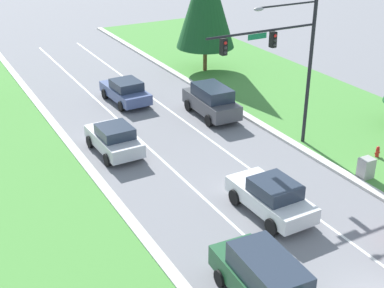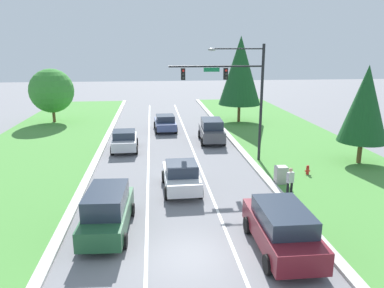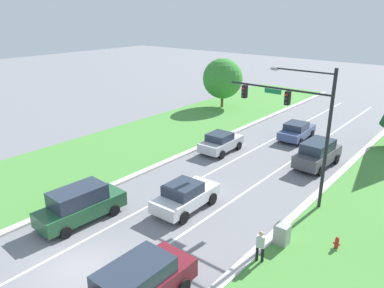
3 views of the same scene
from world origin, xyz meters
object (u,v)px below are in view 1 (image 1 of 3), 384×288
object	(u,v)px
utility_cabinet	(366,169)
conifer_near_right_tree	(206,0)
graphite_suv	(212,101)
silver_sedan	(114,139)
traffic_signal_mast	(285,54)
fire_hydrant	(377,152)
white_sedan	(271,197)
slate_blue_sedan	(126,91)
forest_suv	(266,282)

from	to	relation	value
utility_cabinet	conifer_near_right_tree	xyz separation A→B (m)	(1.85, 19.40, 5.10)
graphite_suv	conifer_near_right_tree	distance (m)	10.61
silver_sedan	graphite_suv	bearing A→B (deg)	14.01
conifer_near_right_tree	traffic_signal_mast	bearing A→B (deg)	-104.05
traffic_signal_mast	fire_hydrant	size ratio (longest dim) A/B	11.97
conifer_near_right_tree	silver_sedan	bearing A→B (deg)	-138.36
white_sedan	utility_cabinet	distance (m)	6.14
traffic_signal_mast	white_sedan	xyz separation A→B (m)	(-4.35, -5.23, -4.62)
utility_cabinet	conifer_near_right_tree	bearing A→B (deg)	84.55
graphite_suv	slate_blue_sedan	size ratio (longest dim) A/B	1.04
traffic_signal_mast	forest_suv	world-z (taller)	traffic_signal_mast
traffic_signal_mast	forest_suv	distance (m)	13.55
white_sedan	fire_hydrant	xyz separation A→B (m)	(8.42, 1.73, -0.54)
slate_blue_sedan	conifer_near_right_tree	xyz separation A→B (m)	(8.31, 3.53, 4.84)
white_sedan	traffic_signal_mast	bearing A→B (deg)	48.95
graphite_suv	silver_sedan	size ratio (longest dim) A/B	1.12
graphite_suv	forest_suv	bearing A→B (deg)	-112.02
traffic_signal_mast	conifer_near_right_tree	bearing A→B (deg)	75.95
white_sedan	graphite_suv	distance (m)	11.81
utility_cabinet	conifer_near_right_tree	size ratio (longest dim) A/B	0.12
forest_suv	silver_sedan	size ratio (longest dim) A/B	1.20
silver_sedan	fire_hydrant	world-z (taller)	silver_sedan
white_sedan	graphite_suv	world-z (taller)	graphite_suv
graphite_suv	traffic_signal_mast	bearing A→B (deg)	-80.17
traffic_signal_mast	white_sedan	world-z (taller)	traffic_signal_mast
slate_blue_sedan	utility_cabinet	xyz separation A→B (m)	(6.46, -15.87, -0.25)
forest_suv	silver_sedan	distance (m)	13.91
utility_cabinet	fire_hydrant	world-z (taller)	utility_cabinet
white_sedan	slate_blue_sedan	world-z (taller)	white_sedan
traffic_signal_mast	white_sedan	size ratio (longest dim) A/B	1.86
graphite_suv	utility_cabinet	bearing A→B (deg)	-74.37
slate_blue_sedan	fire_hydrant	xyz separation A→B (m)	(8.76, -14.47, -0.48)
white_sedan	slate_blue_sedan	distance (m)	16.20
traffic_signal_mast	fire_hydrant	distance (m)	7.45
slate_blue_sedan	graphite_suv	bearing A→B (deg)	-54.06
forest_suv	fire_hydrant	bearing A→B (deg)	31.07
white_sedan	slate_blue_sedan	bearing A→B (deg)	89.90
fire_hydrant	white_sedan	bearing A→B (deg)	-168.40
silver_sedan	conifer_near_right_tree	xyz separation A→B (m)	(11.86, 10.54, 4.82)
traffic_signal_mast	slate_blue_sedan	xyz separation A→B (m)	(-4.69, 10.97, -4.68)
white_sedan	graphite_suv	size ratio (longest dim) A/B	0.94
white_sedan	slate_blue_sedan	size ratio (longest dim) A/B	0.98
graphite_suv	slate_blue_sedan	distance (m)	6.30
traffic_signal_mast	utility_cabinet	distance (m)	7.17
traffic_signal_mast	conifer_near_right_tree	xyz separation A→B (m)	(3.63, 14.50, 0.16)
silver_sedan	utility_cabinet	size ratio (longest dim) A/B	3.72
silver_sedan	white_sedan	bearing A→B (deg)	-68.61
conifer_near_right_tree	utility_cabinet	bearing A→B (deg)	-95.45
fire_hydrant	slate_blue_sedan	bearing A→B (deg)	121.19
traffic_signal_mast	slate_blue_sedan	size ratio (longest dim) A/B	1.82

